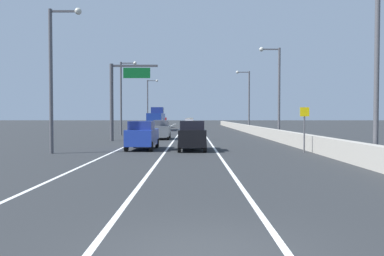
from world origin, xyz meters
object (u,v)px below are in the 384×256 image
Objects in this scene: lamp_post_right_near at (369,55)px; box_truck at (155,120)px; lamp_post_left_mid at (121,93)px; overhead_sign_gantry at (117,92)px; lamp_post_right_second at (275,86)px; car_black_2 at (190,136)px; car_yellow_4 at (188,122)px; lamp_post_right_third at (245,97)px; lamp_post_left_near at (53,69)px; lamp_post_left_far at (147,100)px; speed_advisory_sign at (303,126)px; car_blue_5 at (141,135)px; car_white_3 at (187,123)px; car_gray_0 at (160,130)px; car_red_1 at (161,123)px.

lamp_post_right_near reaches higher than box_truck.
overhead_sign_gantry is at bearing -81.66° from lamp_post_left_mid.
lamp_post_right_second is at bearing -30.03° from lamp_post_left_mid.
box_truck is at bearing 98.94° from car_black_2.
car_yellow_4 is at bearing 99.00° from lamp_post_right_second.
lamp_post_left_near is (-17.26, -33.70, 0.00)m from lamp_post_right_third.
lamp_post_left_far is 0.95× the size of box_truck.
car_black_2 is (-8.53, -11.67, -4.37)m from lamp_post_right_second.
speed_advisory_sign is 16.61m from lamp_post_left_near.
car_blue_5 is at bearing -86.19° from box_truck.
car_gray_0 is at bearing -93.91° from car_white_3.
lamp_post_right_second is 31.05m from box_truck.
lamp_post_left_mid is (-16.13, 23.41, 3.65)m from speed_advisory_sign.
car_red_1 is 1.00× the size of car_yellow_4.
speed_advisory_sign is 13.97m from lamp_post_right_second.
car_black_2 is 0.42× the size of box_truck.
car_white_3 is (2.64, 38.55, -0.00)m from car_gray_0.
lamp_post_right_near and lamp_post_left_mid have the same top height.
lamp_post_right_near is 34.55m from lamp_post_left_mid.
lamp_post_left_mid is 1.00× the size of lamp_post_left_far.
car_white_3 is 51.30m from car_blue_5.
lamp_post_right_third is 21.67m from lamp_post_left_far.
car_blue_5 reaches higher than car_white_3.
lamp_post_left_far is at bearing 88.57° from lamp_post_left_mid.
lamp_post_right_near is 15.76m from car_blue_5.
lamp_post_left_mid is at bearing 89.83° from lamp_post_left_near.
lamp_post_right_third is at bearing 90.16° from lamp_post_right_second.
lamp_post_right_second is 2.08× the size of car_gray_0.
lamp_post_right_third is (-0.06, 19.85, 0.00)m from lamp_post_right_second.
lamp_post_right_second is 15.10m from car_black_2.
box_truck reaches higher than car_yellow_4.
car_gray_0 is at bearing -122.63° from lamp_post_right_third.
overhead_sign_gantry is 13.01m from car_black_2.
overhead_sign_gantry is at bearing -98.89° from car_white_3.
lamp_post_left_far is at bearing 95.81° from car_blue_5.
box_truck is (-5.64, -29.60, 0.84)m from car_yellow_4.
car_white_3 is at bearing 98.44° from speed_advisory_sign.
lamp_post_right_second is 1.95× the size of car_red_1.
car_gray_0 is 0.94× the size of car_white_3.
lamp_post_left_mid is 47.71m from car_yellow_4.
car_black_2 reaches higher than car_blue_5.
overhead_sign_gantry reaches higher than car_white_3.
car_blue_5 is at bearing -92.62° from car_yellow_4.
lamp_post_right_second reaches higher than car_white_3.
lamp_post_right_near is at bearing -76.50° from car_red_1.
speed_advisory_sign is 57.35m from car_red_1.
lamp_post_right_third is at bearing -56.84° from car_red_1.
overhead_sign_gantry is 0.80× the size of lamp_post_left_mid.
overhead_sign_gantry is 43.81m from car_red_1.
lamp_post_right_near is (15.79, -18.47, 0.68)m from overhead_sign_gantry.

